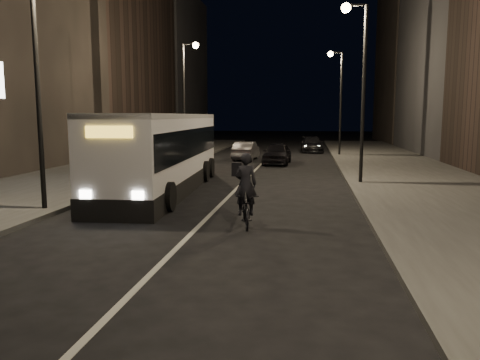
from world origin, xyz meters
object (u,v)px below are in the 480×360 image
(streetlight_right_far, at_px, (338,89))
(streetlight_left_near, at_px, (43,49))
(car_mid, at_px, (246,151))
(car_far, at_px, (312,144))
(streetlight_left_far, at_px, (187,85))
(car_near, at_px, (277,153))
(city_bus, at_px, (163,149))
(streetlight_right_mid, at_px, (358,69))
(cyclist_on_bicycle, at_px, (246,202))

(streetlight_right_far, bearing_deg, streetlight_left_near, -113.96)
(car_mid, height_order, car_far, car_mid)
(streetlight_left_far, distance_m, car_near, 7.92)
(streetlight_right_far, height_order, car_mid, streetlight_right_far)
(streetlight_right_far, height_order, streetlight_left_far, same)
(city_bus, height_order, car_near, city_bus)
(city_bus, bearing_deg, streetlight_right_mid, 16.40)
(cyclist_on_bicycle, xyz_separation_m, car_mid, (-2.81, 20.74, -0.05))
(car_near, xyz_separation_m, car_mid, (-2.47, 2.58, -0.05))
(cyclist_on_bicycle, xyz_separation_m, car_near, (-0.33, 18.16, -0.00))
(streetlight_right_mid, relative_size, car_near, 1.90)
(streetlight_right_mid, height_order, streetlight_right_far, same)
(car_near, bearing_deg, car_mid, 135.82)
(cyclist_on_bicycle, bearing_deg, car_far, 74.78)
(streetlight_right_far, distance_m, streetlight_left_near, 26.26)
(car_mid, bearing_deg, car_near, 136.06)
(city_bus, distance_m, car_near, 12.87)
(streetlight_right_far, bearing_deg, car_near, -122.22)
(streetlight_right_far, bearing_deg, streetlight_right_mid, -90.00)
(car_mid, bearing_deg, cyclist_on_bicycle, 100.00)
(streetlight_right_mid, distance_m, cyclist_on_bicycle, 10.83)
(cyclist_on_bicycle, bearing_deg, car_near, 79.85)
(city_bus, bearing_deg, streetlight_left_near, -117.49)
(cyclist_on_bicycle, relative_size, car_near, 0.51)
(streetlight_right_far, xyz_separation_m, city_bus, (-8.37, -18.96, -3.55))
(streetlight_left_near, relative_size, car_near, 1.90)
(car_far, bearing_deg, streetlight_left_far, -133.68)
(streetlight_right_mid, bearing_deg, city_bus, -160.54)
(streetlight_right_mid, distance_m, car_far, 20.85)
(streetlight_left_near, relative_size, streetlight_left_far, 1.00)
(streetlight_left_far, distance_m, car_far, 14.26)
(car_far, bearing_deg, car_near, -105.29)
(streetlight_left_far, bearing_deg, city_bus, -79.97)
(streetlight_left_far, height_order, car_near, streetlight_left_far)
(streetlight_left_near, height_order, city_bus, streetlight_left_near)
(streetlight_right_far, relative_size, streetlight_left_near, 1.00)
(city_bus, relative_size, car_mid, 3.02)
(car_near, bearing_deg, cyclist_on_bicycle, -86.90)
(streetlight_right_far, distance_m, streetlight_left_far, 12.24)
(streetlight_right_mid, relative_size, city_bus, 0.65)
(streetlight_left_near, height_order, car_far, streetlight_left_near)
(cyclist_on_bicycle, bearing_deg, streetlight_left_near, 160.67)
(streetlight_right_far, distance_m, car_mid, 9.24)
(car_near, bearing_deg, streetlight_right_far, 59.83)
(streetlight_left_far, relative_size, car_near, 1.90)
(streetlight_right_far, distance_m, car_far, 6.59)
(car_far, bearing_deg, streetlight_right_mid, -87.73)
(streetlight_right_far, distance_m, car_near, 9.28)
(streetlight_right_mid, relative_size, streetlight_right_far, 1.00)
(streetlight_right_far, xyz_separation_m, streetlight_left_far, (-10.66, -6.00, 0.00))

